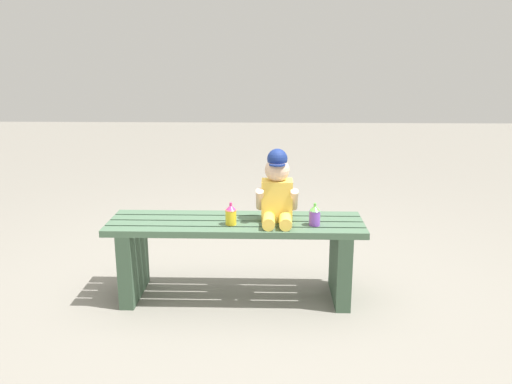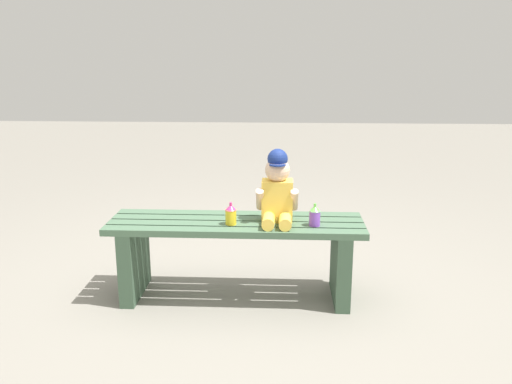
{
  "view_description": "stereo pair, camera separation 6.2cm",
  "coord_description": "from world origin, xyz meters",
  "views": [
    {
      "loc": [
        0.19,
        -2.84,
        1.36
      ],
      "look_at": [
        0.11,
        -0.05,
        0.64
      ],
      "focal_mm": 37.55,
      "sensor_mm": 36.0,
      "label": 1
    },
    {
      "loc": [
        0.25,
        -2.84,
        1.36
      ],
      "look_at": [
        0.11,
        -0.05,
        0.64
      ],
      "focal_mm": 37.55,
      "sensor_mm": 36.0,
      "label": 2
    }
  ],
  "objects": [
    {
      "name": "ground_plane",
      "position": [
        0.0,
        0.0,
        0.0
      ],
      "size": [
        16.0,
        16.0,
        0.0
      ],
      "primitive_type": "plane",
      "color": "gray"
    },
    {
      "name": "park_bench",
      "position": [
        0.0,
        -0.0,
        0.3
      ],
      "size": [
        1.42,
        0.4,
        0.46
      ],
      "color": "#47664C",
      "rests_on": "ground_plane"
    },
    {
      "name": "sippy_cup_right",
      "position": [
        0.43,
        -0.07,
        0.51
      ],
      "size": [
        0.06,
        0.06,
        0.12
      ],
      "color": "#8C4CCC",
      "rests_on": "park_bench"
    },
    {
      "name": "child_figure",
      "position": [
        0.23,
        0.0,
        0.63
      ],
      "size": [
        0.23,
        0.27,
        0.4
      ],
      "color": "#F2C64C",
      "rests_on": "park_bench"
    },
    {
      "name": "sippy_cup_left",
      "position": [
        -0.02,
        -0.07,
        0.51
      ],
      "size": [
        0.06,
        0.06,
        0.12
      ],
      "color": "yellow",
      "rests_on": "park_bench"
    }
  ]
}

